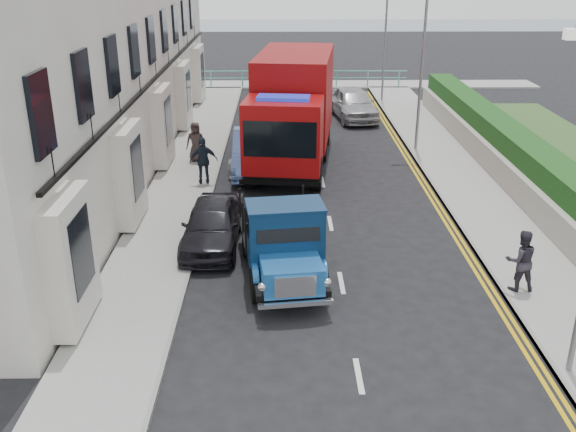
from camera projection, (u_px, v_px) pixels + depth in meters
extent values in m
plane|color=black|center=(349.00, 324.00, 14.97)|extent=(120.00, 120.00, 0.00)
cube|color=gray|center=(181.00, 190.00, 23.22)|extent=(2.40, 38.00, 0.12)
cube|color=gray|center=(470.00, 189.00, 23.33)|extent=(2.60, 38.00, 0.12)
cube|color=gray|center=(305.00, 85.00, 41.77)|extent=(30.00, 2.50, 0.12)
plane|color=slate|center=(294.00, 32.00, 70.46)|extent=(120.00, 120.00, 0.00)
cube|color=black|center=(161.00, 73.00, 25.56)|extent=(0.12, 28.00, 0.10)
cube|color=#B2AD9E|center=(507.00, 176.00, 23.16)|extent=(0.30, 28.00, 1.00)
cube|color=#133912|center=(528.00, 166.00, 23.01)|extent=(1.20, 28.00, 1.70)
cube|color=#59B2A5|center=(305.00, 71.00, 40.64)|extent=(13.00, 0.08, 0.06)
cube|color=#59B2A5|center=(305.00, 78.00, 40.80)|extent=(13.00, 0.06, 0.05)
cube|color=beige|center=(575.00, 34.00, 10.58)|extent=(0.35, 0.18, 0.18)
cylinder|color=slate|center=(422.00, 70.00, 26.64)|extent=(0.12, 0.12, 7.00)
cylinder|color=slate|center=(385.00, 40.00, 35.88)|extent=(0.12, 0.12, 7.00)
cylinder|color=black|center=(256.00, 285.00, 15.77)|extent=(0.36, 0.92, 0.89)
cylinder|color=black|center=(321.00, 281.00, 15.98)|extent=(0.36, 0.92, 0.89)
cylinder|color=black|center=(247.00, 242.00, 18.15)|extent=(0.36, 0.92, 0.89)
cylinder|color=black|center=(304.00, 238.00, 18.37)|extent=(0.36, 0.92, 0.89)
cube|color=black|center=(282.00, 256.00, 17.02)|extent=(2.33, 4.66, 0.17)
cube|color=#2062B0|center=(291.00, 274.00, 15.31)|extent=(1.59, 1.39, 0.67)
cube|color=silver|center=(295.00, 287.00, 14.74)|extent=(0.98, 0.20, 0.51)
cube|color=#0E2C4F|center=(285.00, 236.00, 16.09)|extent=(1.99, 1.35, 1.63)
cube|color=black|center=(277.00, 231.00, 17.96)|extent=(2.28, 2.84, 0.11)
cylinder|color=black|center=(251.00, 172.00, 23.40)|extent=(0.51, 1.29, 1.25)
cylinder|color=black|center=(316.00, 174.00, 23.16)|extent=(0.51, 1.29, 1.25)
cylinder|color=black|center=(265.00, 145.00, 26.65)|extent=(0.51, 1.29, 1.25)
cylinder|color=black|center=(322.00, 147.00, 26.41)|extent=(0.51, 1.29, 1.25)
cylinder|color=black|center=(273.00, 130.00, 28.95)|extent=(0.51, 1.29, 1.25)
cylinder|color=black|center=(325.00, 131.00, 28.71)|extent=(0.51, 1.29, 1.25)
cube|color=black|center=(292.00, 144.00, 25.92)|extent=(3.56, 8.23, 0.28)
cube|color=#990B0C|center=(283.00, 135.00, 22.74)|extent=(2.97, 2.48, 2.51)
cube|color=black|center=(280.00, 139.00, 21.73)|extent=(2.50, 0.39, 1.25)
cube|color=maroon|center=(295.00, 94.00, 26.40)|extent=(3.54, 6.22, 3.42)
imported|color=black|center=(212.00, 224.00, 18.72)|extent=(1.71, 4.03, 1.36)
imported|color=#5778BB|center=(255.00, 152.00, 25.20)|extent=(1.78, 4.82, 1.57)
imported|color=#BDBBC1|center=(255.00, 151.00, 25.79)|extent=(2.03, 4.56, 1.30)
imported|color=black|center=(290.00, 79.00, 39.64)|extent=(4.36, 6.09, 1.54)
imported|color=#A1A1A6|center=(353.00, 103.00, 33.19)|extent=(2.53, 4.90, 1.60)
imported|color=#302C36|center=(521.00, 260.00, 15.97)|extent=(0.79, 0.62, 1.61)
imported|color=#19232E|center=(204.00, 161.00, 23.44)|extent=(1.07, 0.58, 1.74)
imported|color=#382C28|center=(196.00, 142.00, 26.03)|extent=(0.79, 0.52, 1.60)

